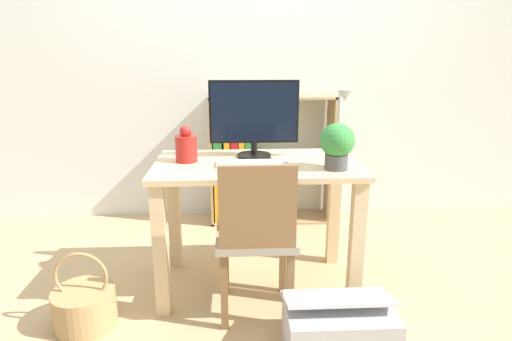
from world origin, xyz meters
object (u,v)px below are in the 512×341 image
Objects in this scene: storage_box at (339,329)px; chair at (256,233)px; potted_plant at (337,144)px; bookshelf at (248,167)px; vase at (186,147)px; basket at (85,306)px; keyboard at (253,164)px; desk_lamp at (342,117)px; monitor at (254,115)px.

chair is at bearing 138.14° from storage_box.
bookshelf is at bearing 109.83° from potted_plant.
basket is (-0.50, -0.38, -0.73)m from vase.
bookshelf is 2.51× the size of basket.
keyboard is at bearing 87.75° from chair.
desk_lamp is 1.65m from basket.
desk_lamp is at bearing 31.19° from chair.
basket is (-0.86, -0.29, -0.65)m from keyboard.
chair is at bearing -159.98° from potted_plant.
potted_plant is at bearing -13.14° from keyboard.
basket is (-0.88, -0.47, -0.88)m from monitor.
desk_lamp is at bearing -1.17° from vase.
bookshelf is at bearing 57.04° from basket.
keyboard is 0.38m from vase.
keyboard is at bearing -170.87° from desk_lamp.
vase is 1.10m from bookshelf.
chair is (-0.48, -0.33, -0.52)m from desk_lamp.
vase is (-0.36, 0.10, 0.08)m from keyboard.
potted_plant is 0.49× the size of storage_box.
potted_plant is 0.89m from storage_box.
monitor is at bearing 167.34° from desk_lamp.
monitor is 0.30m from keyboard.
potted_plant is at bearing 82.16° from storage_box.
potted_plant reaches higher than basket.
keyboard reaches higher than basket.
potted_plant is at bearing -70.17° from bookshelf.
basket is 1.26m from storage_box.
storage_box is at bearing -57.76° from keyboard.
vase is at bearing 137.28° from storage_box.
potted_plant is (0.41, -0.28, -0.11)m from monitor.
vase is at bearing 166.10° from potted_plant.
chair is at bearing -90.16° from bookshelf.
potted_plant is 1.31m from bookshelf.
basket is at bearing -164.91° from desk_lamp.
desk_lamp reaches higher than keyboard.
desk_lamp is at bearing -64.01° from bookshelf.
bookshelf is (0.01, 1.06, -0.31)m from keyboard.
desk_lamp is 0.46× the size of chair.
storage_box is (1.22, -0.29, 0.03)m from basket.
desk_lamp reaches higher than potted_plant.
chair reaches higher than keyboard.
bookshelf reaches higher than keyboard.
keyboard is 1.12m from basket.
bookshelf is at bearing 89.56° from keyboard.
monitor is 0.59× the size of chair.
monitor reaches higher than desk_lamp.
chair is at bearing 2.17° from basket.
chair is (-0.01, -0.44, -0.52)m from monitor.
potted_plant is at bearing 8.22° from basket.
potted_plant reaches higher than chair.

